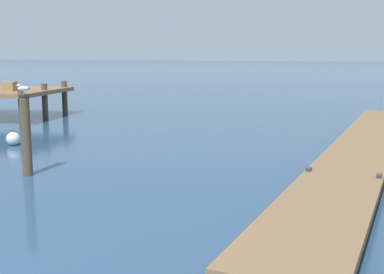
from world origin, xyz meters
TOP-DOWN VIEW (x-y plane):
  - floating_dock at (5.98, 12.50)m, footprint 3.63×20.79m
  - pier_platform at (-11.08, 16.98)m, footprint 5.71×5.82m
  - mooring_piling at (-2.46, 7.36)m, footprint 0.30×0.30m
  - perched_seagull at (-2.46, 7.36)m, footprint 0.34×0.27m
  - mooring_buoy at (-5.81, 10.92)m, footprint 0.48×0.48m

SIDE VIEW (x-z plane):
  - mooring_buoy at x=-5.81m, z-range -0.03..0.52m
  - floating_dock at x=5.98m, z-range 0.10..0.63m
  - mooring_piling at x=-2.46m, z-range 0.04..2.23m
  - pier_platform at x=-11.08m, z-range 0.35..2.24m
  - perched_seagull at x=-2.46m, z-range 2.21..2.48m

